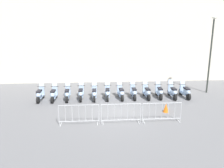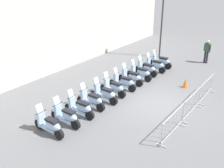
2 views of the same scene
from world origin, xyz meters
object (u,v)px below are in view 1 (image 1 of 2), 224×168
object	(u,v)px
motorcycle_0	(40,94)
motorcycle_4	(94,94)
barrier_segment_1	(121,114)
motorcycle_6	(121,93)
motorcycle_1	(54,94)
barrier_segment_2	(162,113)
motorcycle_10	(173,92)
motorcycle_7	(134,92)
barrier_segment_0	(79,115)
traffic_cone	(166,108)
motorcycle_5	(108,93)
street_lamp	(211,48)
motorcycle_9	(159,92)
motorcycle_2	(67,94)
motorcycle_11	(185,92)
motorcycle_8	(147,92)
motorcycle_3	(81,93)

from	to	relation	value
motorcycle_0	motorcycle_4	xyz separation A→B (m)	(3.70, -0.14, 0.00)
barrier_segment_1	motorcycle_6	bearing A→B (deg)	82.13
motorcycle_1	barrier_segment_2	world-z (taller)	motorcycle_1
motorcycle_10	motorcycle_7	bearing A→B (deg)	175.94
motorcycle_0	barrier_segment_1	distance (m)	6.57
barrier_segment_0	traffic_cone	distance (m)	5.20
motorcycle_1	motorcycle_7	distance (m)	5.56
motorcycle_5	street_lamp	size ratio (longest dim) A/B	0.30
street_lamp	motorcycle_9	bearing A→B (deg)	-166.28
motorcycle_2	barrier_segment_1	bearing A→B (deg)	-53.33
motorcycle_0	street_lamp	size ratio (longest dim) A/B	0.30
motorcycle_0	motorcycle_11	bearing A→B (deg)	-1.71
motorcycle_1	motorcycle_9	distance (m)	7.41
motorcycle_10	street_lamp	size ratio (longest dim) A/B	0.30
motorcycle_1	motorcycle_8	xyz separation A→B (m)	(6.48, -0.13, 0.00)
motorcycle_5	motorcycle_10	world-z (taller)	same
motorcycle_1	motorcycle_5	world-z (taller)	same
motorcycle_10	motorcycle_8	bearing A→B (deg)	176.66
motorcycle_2	traffic_cone	bearing A→B (deg)	-25.58
motorcycle_7	street_lamp	xyz separation A→B (m)	(5.96, 0.96, 3.00)
motorcycle_9	motorcycle_10	bearing A→B (deg)	-9.39
motorcycle_1	barrier_segment_1	xyz separation A→B (m)	(4.06, -4.21, 0.07)
motorcycle_7	motorcycle_8	bearing A→B (deg)	-5.49
barrier_segment_1	street_lamp	size ratio (longest dim) A/B	0.36
motorcycle_1	motorcycle_5	distance (m)	3.70
motorcycle_0	motorcycle_1	distance (m)	0.93
motorcycle_9	traffic_cone	size ratio (longest dim) A/B	3.14
motorcycle_6	barrier_segment_2	xyz separation A→B (m)	(1.59, -4.20, 0.07)
motorcycle_3	street_lamp	xyz separation A→B (m)	(9.66, 0.86, 3.00)
motorcycle_4	motorcycle_11	world-z (taller)	same
motorcycle_0	motorcycle_4	size ratio (longest dim) A/B	1.00
motorcycle_0	motorcycle_3	distance (m)	2.78
motorcycle_5	motorcycle_8	bearing A→B (deg)	-2.41
motorcycle_6	motorcycle_9	world-z (taller)	same
motorcycle_5	motorcycle_11	distance (m)	5.57
motorcycle_10	street_lamp	bearing A→B (deg)	19.95
barrier_segment_2	motorcycle_0	bearing A→B (deg)	148.84
motorcycle_2	motorcycle_10	size ratio (longest dim) A/B	1.00
motorcycle_1	traffic_cone	xyz separation A→B (m)	(6.94, -2.88, -0.18)
motorcycle_0	traffic_cone	size ratio (longest dim) A/B	3.14
motorcycle_8	barrier_segment_2	bearing A→B (deg)	-93.61
motorcycle_0	motorcycle_6	size ratio (longest dim) A/B	1.00
motorcycle_6	motorcycle_11	bearing A→B (deg)	-2.24
motorcycle_1	motorcycle_11	world-z (taller)	same
motorcycle_3	motorcycle_1	bearing A→B (deg)	-178.31
motorcycle_5	motorcycle_9	world-z (taller)	same
motorcycle_1	motorcycle_3	size ratio (longest dim) A/B	1.00
motorcycle_3	traffic_cone	world-z (taller)	motorcycle_3
motorcycle_7	motorcycle_10	world-z (taller)	same
motorcycle_8	barrier_segment_1	size ratio (longest dim) A/B	0.83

